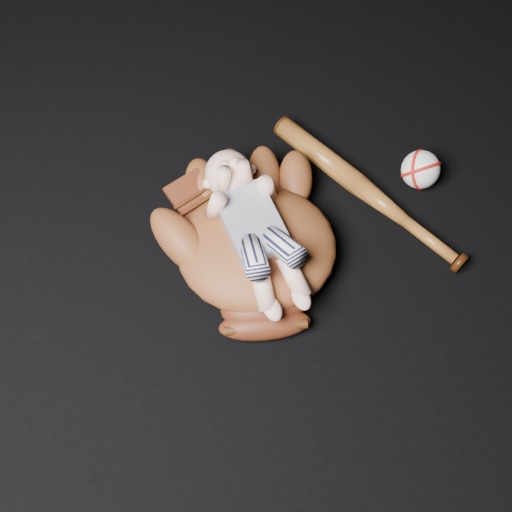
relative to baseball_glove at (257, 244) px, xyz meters
The scene contains 4 objects.
baseball_glove is the anchor object (origin of this frame).
newborn_baby 0.05m from the baseball_glove, 98.00° to the right, with size 0.16×0.35×0.14m, color #F4B69D, non-canonical shape.
baseball_bat 0.28m from the baseball_glove, ahead, with size 0.05×0.50×0.05m, color brown, non-canonical shape.
baseball 0.40m from the baseball_glove, ahead, with size 0.08×0.08×0.08m, color white.
Camera 1 is at (-0.21, -0.51, 1.14)m, focal length 45.00 mm.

